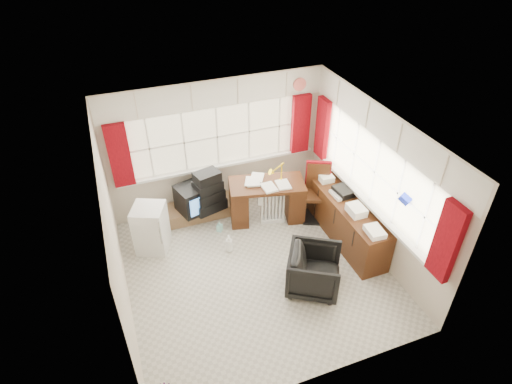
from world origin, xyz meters
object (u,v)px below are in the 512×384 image
at_px(task_chair, 317,189).
at_px(crt_tv, 194,198).
at_px(office_chair, 314,270).
at_px(radiator, 272,209).
at_px(tv_bench, 197,211).
at_px(mini_fridge, 151,228).
at_px(credenza, 346,220).
at_px(desk, 267,199).
at_px(desk_lamp, 282,168).

distance_m(task_chair, crt_tv, 2.25).
xyz_separation_m(office_chair, radiator, (0.03, 1.72, -0.09)).
distance_m(tv_bench, mini_fridge, 1.12).
xyz_separation_m(office_chair, crt_tv, (-1.30, 2.24, 0.14)).
bearing_deg(credenza, desk, 136.22).
xyz_separation_m(task_chair, credenza, (0.17, -0.78, -0.19)).
relative_size(desk, desk_lamp, 3.64).
height_order(task_chair, radiator, task_chair).
relative_size(office_chair, tv_bench, 0.56).
xyz_separation_m(crt_tv, mini_fridge, (-0.85, -0.47, -0.07)).
bearing_deg(crt_tv, mini_fridge, -150.87).
xyz_separation_m(desk_lamp, task_chair, (0.63, -0.22, -0.46)).
distance_m(desk, crt_tv, 1.33).
bearing_deg(credenza, task_chair, 102.41).
height_order(desk_lamp, office_chair, desk_lamp).
xyz_separation_m(desk, radiator, (0.06, -0.14, -0.16)).
bearing_deg(desk, crt_tv, 163.14).
bearing_deg(task_chair, desk, 165.08).
bearing_deg(mini_fridge, office_chair, -39.42).
xyz_separation_m(desk, office_chair, (0.03, -1.86, -0.07)).
distance_m(desk_lamp, credenza, 1.44).
height_order(crt_tv, mini_fridge, mini_fridge).
height_order(desk_lamp, tv_bench, desk_lamp).
bearing_deg(desk_lamp, office_chair, -97.31).
height_order(desk, tv_bench, desk).
distance_m(desk_lamp, crt_tv, 1.68).
relative_size(task_chair, credenza, 0.55).
height_order(radiator, mini_fridge, mini_fridge).
bearing_deg(desk, mini_fridge, -177.57).
bearing_deg(office_chair, desk, 32.32).
distance_m(tv_bench, crt_tv, 0.40).
distance_m(task_chair, credenza, 0.83).
bearing_deg(crt_tv, desk, -16.86).
xyz_separation_m(office_chair, tv_bench, (-1.24, 2.35, -0.23)).
height_order(desk_lamp, task_chair, desk_lamp).
height_order(task_chair, crt_tv, task_chair).
distance_m(task_chair, mini_fridge, 3.02).
bearing_deg(credenza, radiator, 138.90).
distance_m(radiator, credenza, 1.35).
bearing_deg(desk_lamp, desk, 175.76).
xyz_separation_m(desk, crt_tv, (-1.27, 0.38, 0.07)).
height_order(credenza, crt_tv, credenza).
distance_m(desk_lamp, mini_fridge, 2.46).
relative_size(tv_bench, crt_tv, 2.08).
bearing_deg(crt_tv, desk_lamp, -14.76).
bearing_deg(mini_fridge, desk_lamp, 1.69).
bearing_deg(crt_tv, task_chair, -16.06).
xyz_separation_m(tv_bench, mini_fridge, (-0.91, -0.59, 0.30)).
relative_size(office_chair, credenza, 0.39).
height_order(desk_lamp, crt_tv, desk_lamp).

